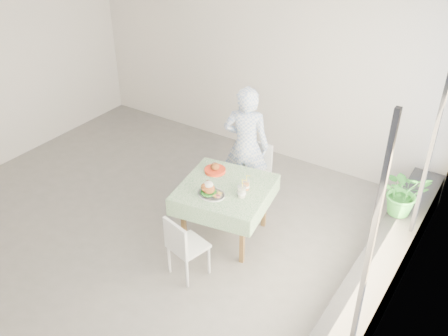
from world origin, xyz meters
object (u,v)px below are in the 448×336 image
Objects in this scene: main_dish at (210,191)px; potted_plant at (404,192)px; chair_near at (188,257)px; cafe_table at (225,205)px; diner at (246,146)px; chair_far at (253,184)px; juice_cup_orange at (246,186)px.

main_dish is 2.25m from potted_plant.
chair_near is at bearing -135.44° from potted_plant.
main_dish is (-0.08, 0.57, 0.55)m from chair_near.
potted_plant is at bearing 44.56° from chair_near.
cafe_table is 0.94m from diner.
chair_far is at bearing 93.38° from main_dish.
chair_far is at bearing -177.60° from diner.
diner reaches higher than main_dish.
juice_cup_orange reaches higher than chair_near.
chair_far is 1.69m from chair_near.
diner is 6.79× the size of juice_cup_orange.
cafe_table is 0.71× the size of diner.
chair_far is 1.03m from juice_cup_orange.
chair_near is at bearing -88.04° from cafe_table.
cafe_table is 0.42m from main_dish.
chair_near is at bearing -85.04° from chair_far.
chair_far is at bearing 114.48° from juice_cup_orange.
diner is at bearing 121.19° from juice_cup_orange.
juice_cup_orange is at bearing -65.52° from chair_far.
chair_far is at bearing -177.08° from potted_plant.
chair_near is 0.47× the size of diner.
cafe_table is at bearing 85.72° from diner.
chair_far reaches higher than cafe_table.
main_dish is at bearing -132.85° from juice_cup_orange.
main_dish is (0.16, -1.08, -0.04)m from diner.
diner is 0.89m from juice_cup_orange.
chair_near is (0.15, -1.68, -0.01)m from chair_far.
chair_near is 2.60m from potted_plant.
chair_near is 0.80m from main_dish.
diner is 1.09m from main_dish.
juice_cup_orange is (0.30, 0.32, 0.00)m from main_dish.
juice_cup_orange is at bearing 102.44° from diner.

